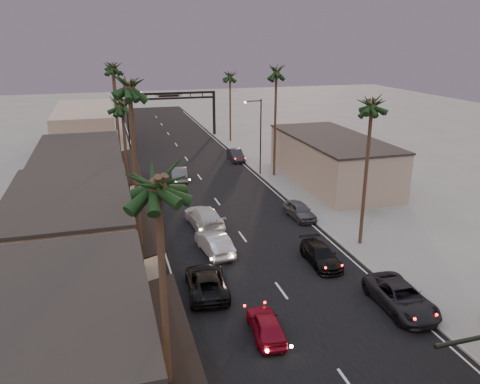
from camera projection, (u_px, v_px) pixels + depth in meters
ground at (211, 193)px, 49.69m from camera, size 200.00×200.00×0.00m
road at (201, 179)px, 54.25m from camera, size 14.00×120.00×0.02m
sidewalk_left at (115, 169)px, 58.11m from camera, size 5.00×92.00×0.12m
sidewalk_right at (260, 159)px, 63.11m from camera, size 5.00×92.00×0.12m
storefront_near at (56, 359)px, 19.89m from camera, size 8.00×12.00×5.50m
storefront_mid at (72, 233)px, 32.64m from camera, size 8.00×14.00×5.50m
storefront_far at (81, 175)px, 47.30m from camera, size 8.00×16.00×5.00m
storefront_dist at (86, 129)px, 68.10m from camera, size 8.00×20.00×6.00m
building_right at (332, 161)px, 52.59m from camera, size 8.00×18.00×5.00m
arch at (169, 103)px, 75.28m from camera, size 15.20×0.40×7.27m
streetlight_right at (258, 131)px, 54.38m from camera, size 2.13×0.30×9.00m
streetlight_left at (130, 118)px, 62.59m from camera, size 2.13×0.30×9.00m
palm_la at (157, 174)px, 15.56m from camera, size 3.20×3.20×13.20m
palm_lb at (129, 81)px, 26.79m from camera, size 3.20×3.20×15.20m
palm_lc at (122, 101)px, 40.47m from camera, size 3.20×3.20×12.20m
palm_ld at (113, 65)px, 57.16m from camera, size 3.20×3.20×14.20m
palm_ra at (372, 100)px, 33.75m from camera, size 3.20×3.20×13.20m
palm_rb at (276, 68)px, 51.67m from camera, size 3.20×3.20×14.20m
palm_rc at (230, 73)px, 70.51m from camera, size 3.20×3.20×12.20m
palm_far at (111, 63)px, 78.51m from camera, size 3.20×3.20×13.20m
oncoming_red at (266, 325)px, 25.76m from camera, size 1.95×4.14×1.37m
oncoming_pickup at (207, 282)px, 30.18m from camera, size 2.97×5.58×1.49m
oncoming_silver at (214, 243)px, 35.65m from camera, size 2.28×5.07×1.61m
oncoming_white at (204, 217)px, 40.73m from camera, size 3.02×6.16×1.72m
oncoming_dgrey at (176, 191)px, 48.02m from camera, size 2.09×4.17×1.37m
oncoming_grey_far at (179, 174)px, 53.58m from camera, size 2.27×5.14×1.64m
curbside_near at (401, 297)px, 28.32m from camera, size 2.72×5.67×1.56m
curbside_black at (321, 255)px, 33.99m from camera, size 2.02×4.75×1.37m
curbside_grey at (300, 210)px, 42.57m from camera, size 2.05×4.40×1.46m
curbside_far at (236, 155)px, 62.32m from camera, size 1.71×4.57×1.49m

